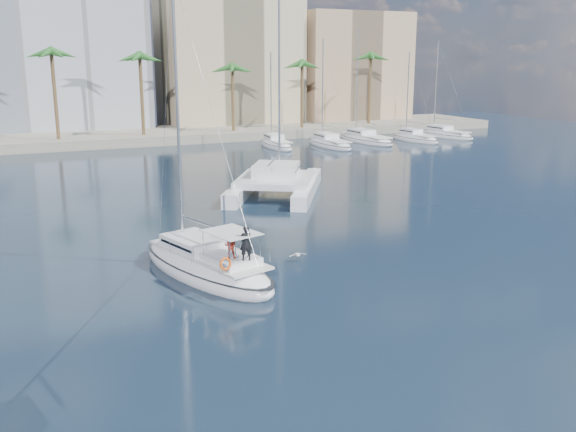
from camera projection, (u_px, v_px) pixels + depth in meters
name	position (u px, v px, depth m)	size (l,w,h in m)	color
ground	(282.00, 292.00, 30.81)	(160.00, 160.00, 0.00)	black
quay	(95.00, 138.00, 84.59)	(120.00, 14.00, 1.20)	gray
building_beige	(229.00, 64.00, 99.11)	(20.00, 14.00, 20.00)	tan
building_tan_right	(348.00, 70.00, 105.61)	(18.00, 12.00, 18.00)	tan
palm_centre	(94.00, 63.00, 78.73)	(3.60, 3.60, 12.30)	brown
palm_right	(337.00, 62.00, 92.37)	(3.60, 3.60, 12.30)	brown
main_sloop	(206.00, 265.00, 33.12)	(6.19, 11.17, 15.82)	white
catamaran	(276.00, 180.00, 52.64)	(12.14, 14.19, 18.50)	white
seagull	(298.00, 255.00, 35.24)	(1.05, 0.45, 0.19)	silver
moored_yacht_a	(276.00, 147.00, 80.38)	(2.72, 9.35, 11.90)	white
moored_yacht_b	(329.00, 146.00, 81.22)	(3.14, 10.78, 13.72)	white
moored_yacht_c	(365.00, 142.00, 85.59)	(3.55, 12.21, 15.54)	white
moored_yacht_d	(415.00, 141.00, 86.43)	(2.72, 9.35, 11.90)	white
moored_yacht_e	(444.00, 137.00, 90.81)	(3.14, 10.78, 13.72)	white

